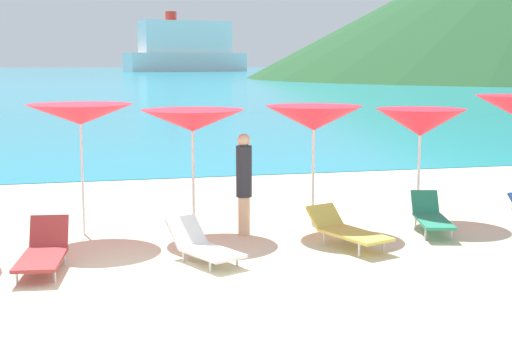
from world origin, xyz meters
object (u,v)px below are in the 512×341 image
at_px(umbrella_6, 420,123).
at_px(lounge_chair_2, 43,252).
at_px(lounge_chair_4, 431,216).
at_px(beachgoer_0, 244,180).
at_px(lounge_chair_3, 347,230).
at_px(umbrella_4, 193,121).
at_px(umbrella_5, 314,118).
at_px(umbrella_3, 80,115).
at_px(lounge_chair_1, 203,245).
at_px(cruise_ship, 186,49).

distance_m(umbrella_6, lounge_chair_2, 7.54).
bearing_deg(lounge_chair_4, beachgoer_0, -175.03).
distance_m(umbrella_6, lounge_chair_3, 3.30).
height_order(umbrella_4, umbrella_5, umbrella_5).
relative_size(umbrella_3, beachgoer_0, 1.28).
bearing_deg(umbrella_6, lounge_chair_3, -139.59).
height_order(lounge_chair_2, beachgoer_0, beachgoer_0).
relative_size(umbrella_5, lounge_chair_1, 1.48).
distance_m(umbrella_5, umbrella_6, 2.28).
distance_m(lounge_chair_3, beachgoer_0, 2.04).
height_order(lounge_chair_1, beachgoer_0, beachgoer_0).
xyz_separation_m(umbrella_6, cruise_ship, (29.51, 236.64, 5.66)).
height_order(umbrella_5, lounge_chair_4, umbrella_5).
bearing_deg(lounge_chair_4, lounge_chair_2, -157.33).
height_order(umbrella_6, lounge_chair_2, umbrella_6).
distance_m(umbrella_4, lounge_chair_1, 2.78).
xyz_separation_m(lounge_chair_1, lounge_chair_3, (2.48, 0.32, 0.03)).
relative_size(lounge_chair_3, beachgoer_0, 0.94).
distance_m(beachgoer_0, cruise_ship, 239.68).
xyz_separation_m(umbrella_3, beachgoer_0, (2.77, -0.73, -1.16)).
bearing_deg(umbrella_3, lounge_chair_4, -12.20).
distance_m(lounge_chair_1, lounge_chair_2, 2.38).
distance_m(lounge_chair_3, cruise_ship, 240.72).
height_order(umbrella_3, umbrella_5, umbrella_3).
xyz_separation_m(umbrella_5, lounge_chair_4, (1.92, -1.01, -1.73)).
bearing_deg(umbrella_6, beachgoer_0, -170.05).
xyz_separation_m(umbrella_3, umbrella_5, (4.19, -0.31, -0.12)).
height_order(umbrella_5, lounge_chair_2, umbrella_5).
xyz_separation_m(lounge_chair_2, cruise_ship, (36.56, 238.77, 7.26)).
xyz_separation_m(lounge_chair_3, beachgoer_0, (-1.48, 1.23, 0.70)).
distance_m(umbrella_4, lounge_chair_2, 3.73).
height_order(umbrella_3, cruise_ship, cruise_ship).
bearing_deg(umbrella_5, lounge_chair_1, -140.91).
xyz_separation_m(lounge_chair_1, beachgoer_0, (1.00, 1.55, 0.73)).
bearing_deg(beachgoer_0, lounge_chair_4, -158.56).
bearing_deg(umbrella_3, umbrella_5, -4.29).
xyz_separation_m(umbrella_5, umbrella_6, (2.26, 0.23, -0.14)).
xyz_separation_m(umbrella_4, beachgoer_0, (0.81, -0.60, -1.02)).
bearing_deg(lounge_chair_2, lounge_chair_4, 15.07).
bearing_deg(beachgoer_0, umbrella_3, 16.87).
relative_size(umbrella_3, lounge_chair_4, 1.41).
height_order(lounge_chair_1, lounge_chair_3, lounge_chair_1).
bearing_deg(beachgoer_0, lounge_chair_1, 88.73).
relative_size(lounge_chair_1, beachgoer_0, 0.84).
bearing_deg(cruise_ship, umbrella_3, -112.14).
xyz_separation_m(lounge_chair_2, lounge_chair_4, (6.71, 0.90, 0.01)).
bearing_deg(umbrella_4, lounge_chair_4, -16.01).
relative_size(umbrella_3, lounge_chair_2, 1.46).
height_order(umbrella_4, beachgoer_0, umbrella_4).
relative_size(umbrella_4, cruise_ship, 0.05).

